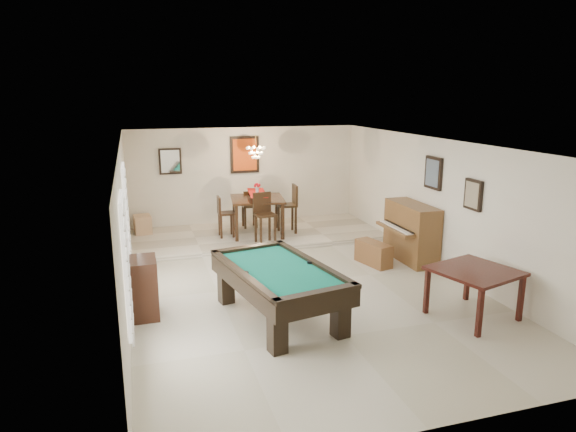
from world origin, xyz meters
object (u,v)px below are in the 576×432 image
pool_table (279,294)px  upright_piano (405,233)px  dining_table (258,214)px  dining_chair_north (249,209)px  chandelier (256,148)px  flower_vase (257,188)px  dining_chair_east (287,209)px  piano_bench (373,253)px  square_table (473,293)px  dining_chair_west (226,216)px  dining_chair_south (265,219)px  corner_bench (143,224)px  apothecary_chest (144,288)px

pool_table → upright_piano: upright_piano is taller
dining_table → dining_chair_north: size_ratio=1.28×
dining_chair_north → chandelier: size_ratio=1.61×
flower_vase → dining_chair_east: 0.92m
pool_table → piano_bench: size_ratio=2.88×
piano_bench → flower_vase: bearing=125.9°
pool_table → flower_vase: size_ratio=9.72×
pool_table → flower_vase: flower_vase is taller
square_table → dining_chair_west: dining_chair_west is taller
dining_chair_north → dining_chair_west: 1.00m
flower_vase → dining_chair_south: 0.97m
dining_chair_south → pool_table: bearing=-107.6°
piano_bench → dining_table: (-1.84, 2.54, 0.39)m
flower_vase → corner_bench: (-2.66, 0.92, -0.93)m
dining_chair_west → chandelier: size_ratio=1.63×
flower_vase → chandelier: chandelier is taller
square_table → piano_bench: 2.81m
dining_chair_south → dining_chair_east: bearing=38.8°
dining_chair_south → corner_bench: 3.17m
square_table → apothecary_chest: bearing=162.7°
upright_piano → apothecary_chest: upright_piano is taller
dining_chair_west → corner_bench: dining_chair_west is taller
apothecary_chest → dining_table: (2.76, 3.78, 0.15)m
chandelier → dining_chair_west: bearing=-174.6°
piano_bench → dining_chair_south: dining_chair_south is taller
chandelier → square_table: bearing=-68.0°
piano_bench → square_table: bearing=-82.8°
flower_vase → chandelier: (0.01, 0.10, 0.94)m
upright_piano → pool_table: bearing=-149.3°
dining_chair_south → dining_chair_east: size_ratio=0.98×
dining_table → chandelier: size_ratio=2.05×
apothecary_chest → dining_chair_north: dining_chair_north is taller
piano_bench → chandelier: chandelier is taller
piano_bench → flower_vase: 3.30m
upright_piano → dining_chair_north: upright_piano is taller
dining_table → flower_vase: flower_vase is taller
dining_table → chandelier: chandelier is taller
piano_bench → dining_chair_west: bearing=135.3°
corner_bench → chandelier: chandelier is taller
flower_vase → dining_chair_west: size_ratio=0.26×
piano_bench → dining_table: dining_table is taller
pool_table → chandelier: 4.97m
dining_chair_west → dining_chair_east: dining_chair_east is taller
upright_piano → dining_table: size_ratio=1.19×
upright_piano → dining_chair_east: bearing=126.8°
dining_chair_south → dining_chair_east: 1.06m
piano_bench → apothecary_chest: 4.77m
flower_vase → upright_piano: bearing=-44.2°
apothecary_chest → dining_chair_south: bearing=47.4°
dining_table → corner_bench: dining_table is taller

